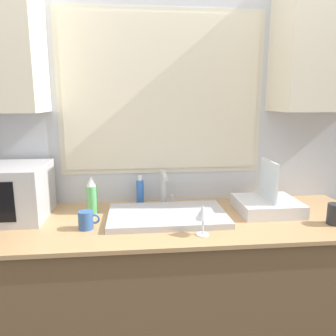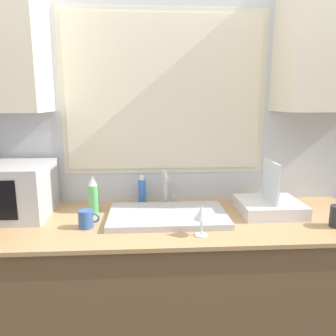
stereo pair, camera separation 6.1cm
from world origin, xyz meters
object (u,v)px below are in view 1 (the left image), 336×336
Objects in this scene: spray_bottle at (92,196)px; mug_near_sink at (86,220)px; soap_bottle at (140,191)px; wine_glass at (203,214)px; microwave at (7,192)px; dish_rack at (267,204)px; faucet at (165,186)px.

spray_bottle reaches higher than mug_near_sink.
spray_bottle is 2.02× the size of mug_near_sink.
soap_bottle reaches higher than wine_glass.
microwave is 0.72m from soap_bottle.
dish_rack is 1.58× the size of spray_bottle.
dish_rack reaches higher than wine_glass.
spray_bottle is at bearing 89.57° from mug_near_sink.
faucet is 0.59m from dish_rack.
spray_bottle is (0.43, 0.02, -0.04)m from microwave.
mug_near_sink is 0.56m from wine_glass.
wine_glass is (0.28, -0.49, 0.03)m from soap_bottle.
microwave reaches higher than wine_glass.
wine_glass is (0.54, -0.13, 0.06)m from mug_near_sink.
spray_bottle reaches higher than wine_glass.
mug_near_sink is at bearing 166.76° from wine_glass.
mug_near_sink is 0.73× the size of wine_glass.
mug_near_sink is at bearing -171.06° from dish_rack.
mug_near_sink is (0.43, -0.21, -0.10)m from microwave.
mug_near_sink is (-0.00, -0.23, -0.06)m from spray_bottle.
microwave is 1.03m from wine_glass.
dish_rack is 0.98m from mug_near_sink.
soap_bottle reaches higher than mug_near_sink.
soap_bottle is at bearing 157.90° from faucet.
dish_rack is 3.20× the size of mug_near_sink.
faucet is at bearing -22.10° from soap_bottle.
microwave is 0.49m from mug_near_sink.
dish_rack is at bearing -16.87° from soap_bottle.
microwave reaches higher than mug_near_sink.
spray_bottle is (-0.41, -0.08, -0.02)m from faucet.
faucet and spray_bottle have the same top height.
soap_bottle is at bearing 119.42° from wine_glass.
soap_bottle is (-0.70, 0.21, 0.03)m from dish_rack.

